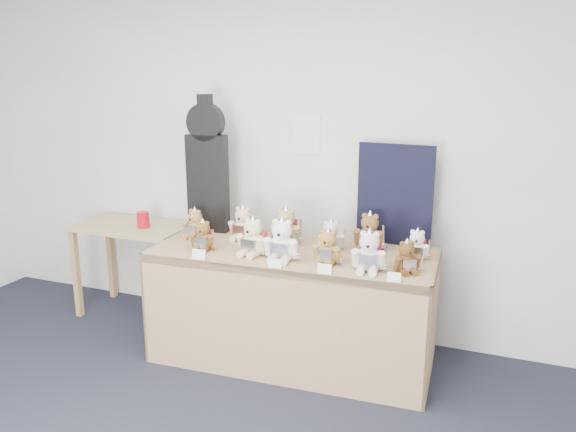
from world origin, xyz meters
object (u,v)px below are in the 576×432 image
at_px(teddy_back_centre_right, 331,237).
at_px(teddy_back_end, 417,246).
at_px(red_cup, 143,220).
at_px(teddy_back_right, 369,233).
at_px(teddy_front_right, 328,248).
at_px(teddy_front_far_right, 369,253).
at_px(teddy_front_left, 253,238).
at_px(teddy_back_left, 243,225).
at_px(guitar_case, 207,166).
at_px(teddy_front_centre, 282,242).
at_px(teddy_front_far_left, 203,237).
at_px(teddy_back_far_left, 195,225).
at_px(display_table, 290,278).
at_px(teddy_front_end, 407,258).
at_px(side_table, 134,239).
at_px(teddy_back_centre_left, 286,228).

xyz_separation_m(teddy_back_centre_right, teddy_back_end, (0.59, 0.02, -0.01)).
relative_size(red_cup, teddy_back_right, 0.45).
xyz_separation_m(teddy_front_right, teddy_back_right, (0.18, 0.41, 0.01)).
xyz_separation_m(red_cup, teddy_front_far_right, (1.98, -0.41, 0.08)).
height_order(teddy_front_left, teddy_back_left, teddy_front_left).
height_order(guitar_case, teddy_front_centre, guitar_case).
bearing_deg(teddy_front_centre, teddy_front_right, 1.99).
height_order(red_cup, teddy_front_centre, teddy_front_centre).
distance_m(teddy_front_far_left, teddy_back_left, 0.37).
height_order(teddy_front_far_left, teddy_back_far_left, teddy_back_far_left).
bearing_deg(display_table, teddy_back_far_left, 169.37).
height_order(teddy_back_left, teddy_back_far_left, teddy_back_left).
xyz_separation_m(display_table, teddy_back_right, (0.48, 0.31, 0.29)).
relative_size(red_cup, teddy_back_far_left, 0.53).
bearing_deg(teddy_front_end, teddy_front_right, 151.64).
bearing_deg(teddy_front_end, teddy_back_centre_right, 124.49).
distance_m(red_cup, teddy_front_left, 1.23).
height_order(teddy_front_centre, teddy_back_right, teddy_front_centre).
xyz_separation_m(teddy_front_far_left, teddy_front_right, (0.91, 0.03, 0.01)).
xyz_separation_m(teddy_front_far_left, teddy_front_centre, (0.60, -0.01, 0.03)).
xyz_separation_m(teddy_front_end, teddy_back_far_left, (-1.62, 0.19, 0.01)).
distance_m(side_table, red_cup, 0.25).
bearing_deg(teddy_back_centre_right, guitar_case, 148.78).
distance_m(teddy_front_far_right, teddy_front_end, 0.24).
relative_size(teddy_front_far_left, teddy_back_right, 0.82).
distance_m(display_table, teddy_back_end, 0.90).
relative_size(display_table, teddy_front_centre, 6.29).
xyz_separation_m(teddy_front_far_right, teddy_back_right, (-0.10, 0.45, -0.00)).
height_order(teddy_front_left, teddy_front_centre, teddy_front_centre).
distance_m(teddy_front_end, teddy_back_right, 0.51).
xyz_separation_m(side_table, teddy_back_centre_right, (1.78, -0.14, 0.25)).
relative_size(teddy_front_end, teddy_back_centre_right, 0.94).
bearing_deg(teddy_back_left, teddy_back_far_left, -164.01).
relative_size(teddy_front_left, teddy_front_end, 1.27).
xyz_separation_m(teddy_front_end, teddy_back_end, (0.02, 0.28, -0.00)).
height_order(red_cup, teddy_front_end, teddy_front_end).
height_order(teddy_front_far_left, teddy_front_left, teddy_front_left).
relative_size(teddy_front_centre, teddy_back_end, 1.39).
bearing_deg(display_table, teddy_front_end, -8.23).
distance_m(teddy_front_end, teddy_back_centre_left, 0.96).
height_order(teddy_back_left, teddy_back_right, teddy_back_right).
bearing_deg(teddy_front_right, teddy_back_centre_left, 146.83).
xyz_separation_m(red_cup, teddy_front_far_left, (0.79, -0.40, 0.05)).
bearing_deg(display_table, teddy_front_far_left, -170.67).
bearing_deg(teddy_back_far_left, teddy_back_centre_left, 15.49).
height_order(teddy_front_end, teddy_back_left, teddy_back_left).
bearing_deg(teddy_back_centre_left, teddy_front_far_right, -37.73).
relative_size(teddy_front_right, teddy_front_end, 1.13).
bearing_deg(teddy_back_centre_left, display_table, -74.24).
bearing_deg(side_table, red_cup, -18.30).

